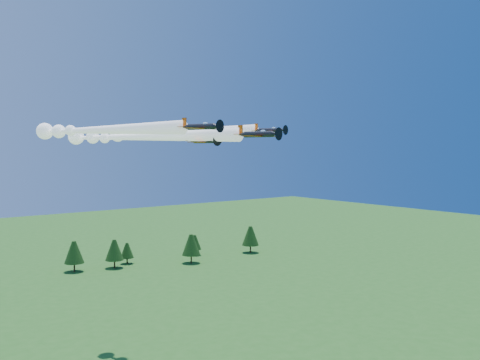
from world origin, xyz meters
TOP-DOWN VIEW (x-y plane):
  - plane_lead at (-8.05, 24.20)m, footprint 19.49×57.24m
  - plane_left at (-16.65, 25.35)m, footprint 18.45×50.18m
  - plane_right at (1.85, 28.10)m, footprint 17.82×49.04m
  - plane_slot at (-2.87, 6.06)m, footprint 7.66×8.31m
  - treeline at (7.27, 110.49)m, footprint 176.70×21.90m

SIDE VIEW (x-z plane):
  - treeline at x=7.27m, z-range 1.07..12.93m
  - plane_slot at x=-2.87m, z-range 46.74..49.42m
  - plane_lead at x=-8.05m, z-range 47.23..50.93m
  - plane_right at x=1.85m, z-range 48.33..52.03m
  - plane_left at x=-16.65m, z-range 48.51..52.21m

